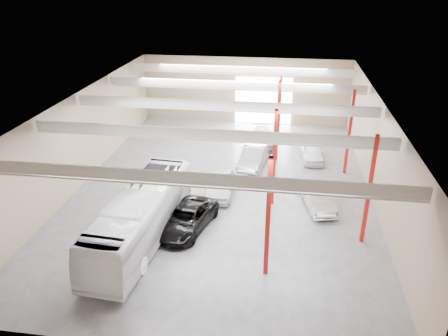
% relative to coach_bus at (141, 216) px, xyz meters
% --- Properties ---
extents(depot_shell, '(22.12, 32.12, 7.06)m').
position_rel_coach_bus_xyz_m(depot_shell, '(4.06, 8.24, 3.31)').
color(depot_shell, '#444449').
rests_on(depot_shell, ground).
extents(coach_bus, '(3.66, 12.15, 3.34)m').
position_rel_coach_bus_xyz_m(coach_bus, '(0.00, 0.00, 0.00)').
color(coach_bus, silver).
rests_on(coach_bus, ground).
extents(black_sedan, '(3.78, 5.99, 1.54)m').
position_rel_coach_bus_xyz_m(black_sedan, '(2.43, 1.53, -0.90)').
color(black_sedan, black).
rests_on(black_sedan, ground).
extents(car_row_a, '(2.12, 4.97, 1.68)m').
position_rel_coach_bus_xyz_m(car_row_a, '(3.89, 6.73, -0.83)').
color(car_row_a, silver).
rests_on(car_row_a, ground).
extents(car_row_b, '(2.50, 5.41, 1.72)m').
position_rel_coach_bus_xyz_m(car_row_b, '(5.87, 11.93, -0.81)').
color(car_row_b, '#ABABAF').
rests_on(car_row_b, ground).
extents(car_row_c, '(2.62, 5.06, 1.40)m').
position_rel_coach_bus_xyz_m(car_row_c, '(6.43, 17.13, -0.97)').
color(car_row_c, slate).
rests_on(car_row_c, ground).
extents(car_right_near, '(2.62, 4.88, 1.53)m').
position_rel_coach_bus_xyz_m(car_right_near, '(10.90, 5.72, -0.91)').
color(car_right_near, silver).
rests_on(car_right_near, ground).
extents(car_right_far, '(2.14, 4.52, 1.49)m').
position_rel_coach_bus_xyz_m(car_right_far, '(10.83, 14.17, -0.92)').
color(car_right_far, white).
rests_on(car_right_far, ground).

